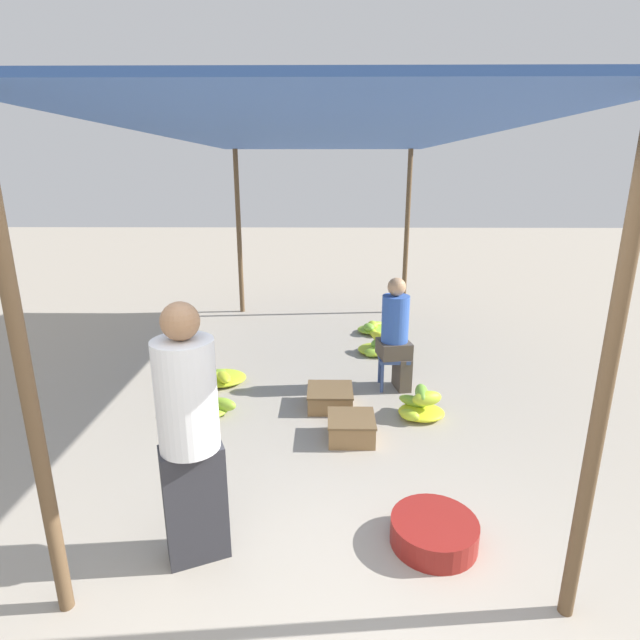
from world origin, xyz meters
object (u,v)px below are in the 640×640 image
object	(u,v)px
vendor_seated	(396,333)
basin_black	(434,532)
stool	(393,362)
crate_near	(351,428)
crate_mid	(330,398)
banana_pile_right_1	(380,347)
vendor_foreground	(190,433)
banana_pile_left_1	(219,378)
banana_pile_right_2	(372,328)
banana_pile_left_0	(205,404)
banana_pile_right_0	(421,406)

from	to	relation	value
vendor_seated	basin_black	world-z (taller)	vendor_seated
stool	crate_near	size ratio (longest dim) A/B	0.88
crate_near	crate_mid	xyz separation A→B (m)	(-0.19, 0.65, -0.01)
basin_black	banana_pile_right_1	size ratio (longest dim) A/B	1.01
vendor_foreground	basin_black	distance (m)	1.73
banana_pile_left_1	crate_near	xyz separation A→B (m)	(1.48, -1.24, 0.05)
vendor_seated	banana_pile_right_2	xyz separation A→B (m)	(-0.08, 1.99, -0.59)
stool	banana_pile_left_1	bearing A→B (deg)	177.62
vendor_seated	banana_pile_left_0	bearing A→B (deg)	-161.48
banana_pile_left_1	crate_near	size ratio (longest dim) A/B	1.46
vendor_foreground	vendor_seated	size ratio (longest dim) A/B	1.32
banana_pile_right_0	banana_pile_right_1	xyz separation A→B (m)	(-0.22, 1.83, -0.03)
basin_black	crate_near	xyz separation A→B (m)	(-0.49, 1.35, 0.02)
stool	crate_mid	distance (m)	0.90
basin_black	banana_pile_right_0	world-z (taller)	banana_pile_right_0
banana_pile_right_2	crate_mid	world-z (taller)	crate_mid
banana_pile_left_1	banana_pile_right_2	world-z (taller)	banana_pile_right_2
vendor_foreground	crate_near	distance (m)	1.96
vendor_foreground	banana_pile_left_0	bearing A→B (deg)	102.00
banana_pile_right_2	vendor_foreground	bearing A→B (deg)	-108.24
banana_pile_right_0	banana_pile_right_2	bearing A→B (deg)	95.18
stool	vendor_foreground	bearing A→B (deg)	-121.06
banana_pile_right_1	crate_near	xyz separation A→B (m)	(-0.50, -2.26, 0.02)
vendor_foreground	vendor_seated	distance (m)	3.07
banana_pile_left_0	crate_near	world-z (taller)	banana_pile_left_0
banana_pile_left_1	basin_black	bearing A→B (deg)	-52.77
banana_pile_left_1	banana_pile_right_0	bearing A→B (deg)	-20.16
basin_black	crate_mid	distance (m)	2.11
stool	basin_black	world-z (taller)	stool
stool	vendor_seated	world-z (taller)	vendor_seated
banana_pile_right_1	banana_pile_right_2	distance (m)	0.88
basin_black	banana_pile_left_1	bearing A→B (deg)	127.23
vendor_foreground	banana_pile_right_2	xyz separation A→B (m)	(1.52, 4.61, -0.80)
vendor_seated	banana_pile_left_0	distance (m)	2.19
banana_pile_right_2	banana_pile_right_0	bearing A→B (deg)	-84.82
banana_pile_left_1	banana_pile_right_0	xyz separation A→B (m)	(2.19, -0.80, 0.06)
stool	banana_pile_right_1	xyz separation A→B (m)	(-0.03, 1.11, -0.21)
banana_pile_left_0	crate_near	bearing A→B (deg)	-18.03
basin_black	banana_pile_right_1	bearing A→B (deg)	89.80
basin_black	banana_pile_left_0	xyz separation A→B (m)	(-1.95, 1.82, 0.02)
stool	crate_mid	bearing A→B (deg)	-145.04
crate_near	crate_mid	world-z (taller)	crate_near
stool	vendor_seated	bearing A→B (deg)	-10.12
banana_pile_right_1	banana_pile_right_2	world-z (taller)	banana_pile_right_1
basin_black	crate_mid	bearing A→B (deg)	108.69
banana_pile_right_1	crate_mid	world-z (taller)	banana_pile_right_1
banana_pile_left_1	banana_pile_right_1	world-z (taller)	banana_pile_right_1
banana_pile_right_0	stool	bearing A→B (deg)	104.58
vendor_foreground	banana_pile_left_1	world-z (taller)	vendor_foreground
banana_pile_right_0	vendor_foreground	bearing A→B (deg)	-132.93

